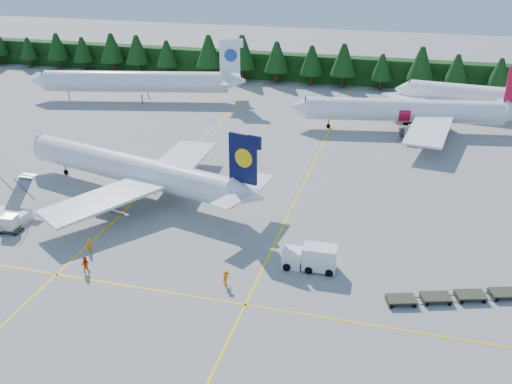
% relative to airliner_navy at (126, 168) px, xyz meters
% --- Properties ---
extents(ground, '(320.00, 320.00, 0.00)m').
position_rel_airliner_navy_xyz_m(ground, '(16.36, -14.63, -3.33)').
color(ground, gray).
rests_on(ground, ground).
extents(taxi_stripe_a, '(0.25, 120.00, 0.01)m').
position_rel_airliner_navy_xyz_m(taxi_stripe_a, '(2.36, 5.37, -3.33)').
color(taxi_stripe_a, yellow).
rests_on(taxi_stripe_a, ground).
extents(taxi_stripe_b, '(0.25, 120.00, 0.01)m').
position_rel_airliner_navy_xyz_m(taxi_stripe_b, '(22.36, 5.37, -3.33)').
color(taxi_stripe_b, yellow).
rests_on(taxi_stripe_b, ground).
extents(taxi_stripe_cross, '(80.00, 0.25, 0.01)m').
position_rel_airliner_navy_xyz_m(taxi_stripe_cross, '(16.36, -20.63, -3.33)').
color(taxi_stripe_cross, yellow).
rests_on(taxi_stripe_cross, ground).
extents(treeline_hedge, '(220.00, 4.00, 6.00)m').
position_rel_airliner_navy_xyz_m(treeline_hedge, '(16.36, 67.37, -0.33)').
color(treeline_hedge, black).
rests_on(treeline_hedge, ground).
extents(airliner_navy, '(37.35, 30.34, 11.08)m').
position_rel_airliner_navy_xyz_m(airliner_navy, '(0.00, 0.00, 0.00)').
color(airliner_navy, white).
rests_on(airliner_navy, ground).
extents(airliner_red, '(39.52, 32.26, 11.56)m').
position_rel_airliner_navy_xyz_m(airliner_red, '(33.98, 35.93, 0.14)').
color(airliner_red, white).
rests_on(airliner_red, ground).
extents(airliner_far_left, '(42.47, 12.76, 12.51)m').
position_rel_airliner_navy_xyz_m(airliner_far_left, '(-20.40, 41.39, 0.59)').
color(airliner_far_left, white).
rests_on(airliner_far_left, ground).
extents(airliner_far_right, '(41.29, 8.47, 12.02)m').
position_rel_airliner_navy_xyz_m(airliner_far_right, '(51.64, 48.09, 0.44)').
color(airliner_far_right, white).
rests_on(airliner_far_right, ground).
extents(airstairs, '(4.66, 6.33, 4.19)m').
position_rel_airliner_navy_xyz_m(airstairs, '(-9.74, -11.20, -2.42)').
color(airstairs, white).
rests_on(airstairs, ground).
extents(service_truck, '(5.57, 2.18, 2.67)m').
position_rel_airliner_navy_xyz_m(service_truck, '(27.03, -12.75, -2.01)').
color(service_truck, silver).
rests_on(service_truck, ground).
extents(dolly_train, '(12.55, 6.01, 0.16)m').
position_rel_airliner_navy_xyz_m(dolly_train, '(41.16, -14.74, -2.83)').
color(dolly_train, '#2F3325').
rests_on(dolly_train, ground).
extents(uld_pair, '(5.36, 2.20, 1.75)m').
position_rel_airliner_navy_xyz_m(uld_pair, '(-9.26, -13.89, -2.15)').
color(uld_pair, '#2F3325').
rests_on(uld_pair, ground).
extents(crew_a, '(0.63, 0.44, 1.64)m').
position_rel_airliner_navy_xyz_m(crew_a, '(3.34, -15.71, -2.51)').
color(crew_a, orange).
rests_on(crew_a, ground).
extents(crew_b, '(1.04, 0.92, 1.79)m').
position_rel_airliner_navy_xyz_m(crew_b, '(5.00, -19.38, -2.44)').
color(crew_b, '#F03905').
rests_on(crew_b, ground).
extents(crew_c, '(0.61, 0.77, 1.63)m').
position_rel_airliner_navy_xyz_m(crew_c, '(19.65, -18.02, -2.52)').
color(crew_c, '#FF6D05').
rests_on(crew_c, ground).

